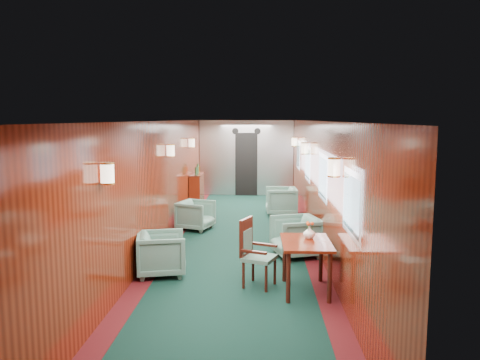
{
  "coord_description": "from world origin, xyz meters",
  "views": [
    {
      "loc": [
        0.4,
        -8.94,
        2.45
      ],
      "look_at": [
        0.0,
        0.89,
        1.15
      ],
      "focal_mm": 35.0,
      "sensor_mm": 36.0,
      "label": 1
    }
  ],
  "objects_px": {
    "side_chair": "(253,250)",
    "armchair_left_near": "(162,254)",
    "dining_table": "(306,249)",
    "armchair_left_far": "(196,215)",
    "armchair_right_far": "(281,201)",
    "armchair_right_near": "(296,237)",
    "credenza": "(197,190)"
  },
  "relations": [
    {
      "from": "side_chair",
      "to": "armchair_left_near",
      "type": "bearing_deg",
      "value": -174.06
    },
    {
      "from": "dining_table",
      "to": "armchair_left_far",
      "type": "xyz_separation_m",
      "value": [
        -2.06,
        3.68,
        -0.29
      ]
    },
    {
      "from": "dining_table",
      "to": "armchair_left_far",
      "type": "relative_size",
      "value": 1.39
    },
    {
      "from": "armchair_right_far",
      "to": "armchair_left_near",
      "type": "bearing_deg",
      "value": -26.0
    },
    {
      "from": "armchair_left_near",
      "to": "armchair_left_far",
      "type": "relative_size",
      "value": 1.05
    },
    {
      "from": "side_chair",
      "to": "armchair_right_near",
      "type": "relative_size",
      "value": 1.27
    },
    {
      "from": "armchair_right_far",
      "to": "armchair_right_near",
      "type": "bearing_deg",
      "value": -0.49
    },
    {
      "from": "dining_table",
      "to": "side_chair",
      "type": "bearing_deg",
      "value": 163.03
    },
    {
      "from": "armchair_left_near",
      "to": "armchair_right_far",
      "type": "relative_size",
      "value": 0.96
    },
    {
      "from": "dining_table",
      "to": "armchair_right_far",
      "type": "relative_size",
      "value": 1.26
    },
    {
      "from": "armchair_right_near",
      "to": "credenza",
      "type": "bearing_deg",
      "value": -169.17
    },
    {
      "from": "dining_table",
      "to": "armchair_left_near",
      "type": "distance_m",
      "value": 2.3
    },
    {
      "from": "armchair_left_far",
      "to": "armchair_right_near",
      "type": "height_order",
      "value": "armchair_right_near"
    },
    {
      "from": "dining_table",
      "to": "armchair_left_far",
      "type": "distance_m",
      "value": 4.22
    },
    {
      "from": "armchair_right_near",
      "to": "armchair_right_far",
      "type": "distance_m",
      "value": 3.62
    },
    {
      "from": "armchair_left_far",
      "to": "armchair_right_near",
      "type": "bearing_deg",
      "value": -114.36
    },
    {
      "from": "credenza",
      "to": "armchair_left_near",
      "type": "relative_size",
      "value": 1.59
    },
    {
      "from": "dining_table",
      "to": "armchair_left_near",
      "type": "xyz_separation_m",
      "value": [
        -2.19,
        0.65,
        -0.28
      ]
    },
    {
      "from": "armchair_right_near",
      "to": "dining_table",
      "type": "bearing_deg",
      "value": -15.92
    },
    {
      "from": "armchair_left_near",
      "to": "armchair_left_far",
      "type": "height_order",
      "value": "armchair_left_near"
    },
    {
      "from": "armchair_left_near",
      "to": "armchair_right_far",
      "type": "bearing_deg",
      "value": -36.03
    },
    {
      "from": "dining_table",
      "to": "armchair_right_near",
      "type": "relative_size",
      "value": 1.25
    },
    {
      "from": "credenza",
      "to": "armchair_right_near",
      "type": "xyz_separation_m",
      "value": [
        2.41,
        -4.76,
        -0.11
      ]
    },
    {
      "from": "side_chair",
      "to": "armchair_right_near",
      "type": "distance_m",
      "value": 1.69
    },
    {
      "from": "credenza",
      "to": "armchair_left_far",
      "type": "relative_size",
      "value": 1.67
    },
    {
      "from": "side_chair",
      "to": "dining_table",
      "type": "bearing_deg",
      "value": 5.85
    },
    {
      "from": "credenza",
      "to": "armchair_right_far",
      "type": "bearing_deg",
      "value": -26.21
    },
    {
      "from": "dining_table",
      "to": "side_chair",
      "type": "distance_m",
      "value": 0.78
    },
    {
      "from": "dining_table",
      "to": "credenza",
      "type": "xyz_separation_m",
      "value": [
        -2.41,
        6.49,
        -0.15
      ]
    },
    {
      "from": "credenza",
      "to": "armchair_right_near",
      "type": "bearing_deg",
      "value": -63.18
    },
    {
      "from": "dining_table",
      "to": "credenza",
      "type": "distance_m",
      "value": 6.92
    },
    {
      "from": "dining_table",
      "to": "armchair_right_near",
      "type": "xyz_separation_m",
      "value": [
        -0.0,
        1.73,
        -0.26
      ]
    }
  ]
}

